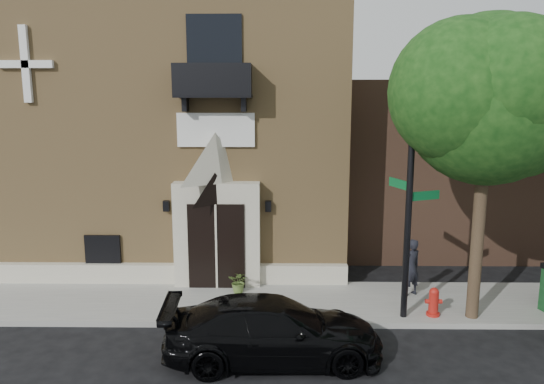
{
  "coord_description": "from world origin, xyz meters",
  "views": [
    {
      "loc": [
        0.87,
        -12.79,
        6.07
      ],
      "look_at": [
        0.68,
        2.0,
        3.21
      ],
      "focal_mm": 35.0,
      "sensor_mm": 36.0,
      "label": 1
    }
  ],
  "objects_px": {
    "street_sign": "(409,200)",
    "fire_hydrant": "(434,302)",
    "black_sedan": "(273,330)",
    "pedestrian_near": "(411,267)"
  },
  "relations": [
    {
      "from": "street_sign",
      "to": "fire_hydrant",
      "type": "height_order",
      "value": "street_sign"
    },
    {
      "from": "black_sedan",
      "to": "street_sign",
      "type": "xyz_separation_m",
      "value": [
        3.45,
        2.1,
        2.59
      ]
    },
    {
      "from": "black_sedan",
      "to": "fire_hydrant",
      "type": "xyz_separation_m",
      "value": [
        4.25,
        2.14,
        -0.19
      ]
    },
    {
      "from": "street_sign",
      "to": "fire_hydrant",
      "type": "bearing_deg",
      "value": -18.26
    },
    {
      "from": "street_sign",
      "to": "fire_hydrant",
      "type": "xyz_separation_m",
      "value": [
        0.79,
        0.04,
        -2.77
      ]
    },
    {
      "from": "pedestrian_near",
      "to": "fire_hydrant",
      "type": "bearing_deg",
      "value": 71.81
    },
    {
      "from": "black_sedan",
      "to": "street_sign",
      "type": "relative_size",
      "value": 0.79
    },
    {
      "from": "street_sign",
      "to": "fire_hydrant",
      "type": "relative_size",
      "value": 8.08
    },
    {
      "from": "street_sign",
      "to": "pedestrian_near",
      "type": "distance_m",
      "value": 2.8
    },
    {
      "from": "black_sedan",
      "to": "fire_hydrant",
      "type": "relative_size",
      "value": 6.37
    }
  ]
}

